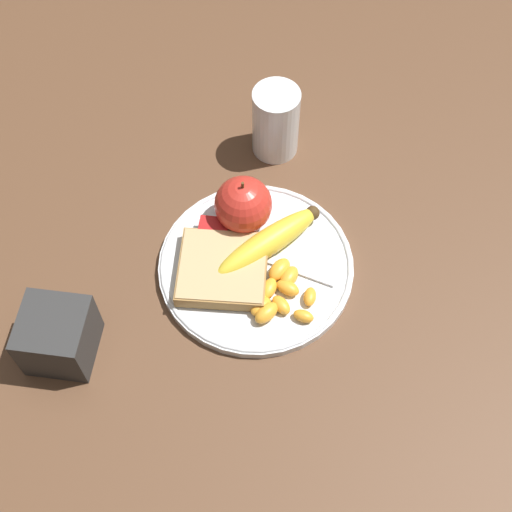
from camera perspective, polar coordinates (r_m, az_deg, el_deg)
The scene contains 19 objects.
ground_plane at distance 0.91m, azimuth -0.00°, elevation -1.03°, with size 3.00×3.00×0.00m, color brown.
plate at distance 0.91m, azimuth -0.00°, elevation -0.78°, with size 0.25×0.25×0.01m.
juice_glass at distance 0.99m, azimuth 1.69°, elevation 10.54°, with size 0.06×0.06×0.11m.
apple at distance 0.91m, azimuth -1.03°, elevation 4.13°, with size 0.07×0.07×0.08m.
banana at distance 0.90m, azimuth 1.06°, elevation 1.18°, with size 0.14×0.14×0.03m.
bread_slice at distance 0.89m, azimuth -2.68°, elevation -1.05°, with size 0.12×0.11×0.02m.
fork at distance 0.91m, azimuth 0.46°, elevation 0.00°, with size 0.17×0.06×0.00m.
jam_packet at distance 0.92m, azimuth -3.40°, elevation 2.01°, with size 0.04×0.03×0.02m.
orange_segment_0 at distance 0.88m, azimuth 2.55°, elevation -2.57°, with size 0.03×0.03×0.02m.
orange_segment_1 at distance 0.88m, azimuth 2.66°, elevation -1.71°, with size 0.03×0.04×0.02m.
orange_segment_2 at distance 0.86m, azimuth 0.84°, elevation -4.57°, with size 0.04×0.04×0.02m.
orange_segment_3 at distance 0.87m, azimuth 0.21°, elevation -3.17°, with size 0.03×0.03×0.02m.
orange_segment_4 at distance 0.87m, azimuth 2.03°, elevation -3.94°, with size 0.03×0.03×0.02m.
orange_segment_5 at distance 0.87m, azimuth 4.33°, elevation -3.27°, with size 0.02×0.03×0.01m.
orange_segment_6 at distance 0.86m, azimuth 3.82°, elevation -4.82°, with size 0.03×0.02×0.01m.
orange_segment_7 at distance 0.86m, azimuth 0.39°, elevation -4.06°, with size 0.03×0.03×0.02m.
orange_segment_8 at distance 0.88m, azimuth 1.06°, elevation -2.61°, with size 0.02×0.03×0.02m.
orange_segment_9 at distance 0.89m, azimuth 1.89°, elevation -1.08°, with size 0.04×0.04×0.02m.
condiment_caddy at distance 0.86m, azimuth -15.56°, elevation -6.18°, with size 0.08×0.08×0.08m.
Camera 1 is at (0.06, -0.45, 0.79)m, focal length 50.00 mm.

